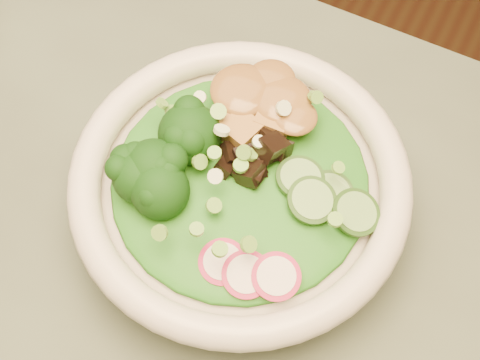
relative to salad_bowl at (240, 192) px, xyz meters
The scene contains 9 objects.
salad_bowl is the anchor object (origin of this frame).
lettuce_bed 0.02m from the salad_bowl, 135.00° to the right, with size 0.18×0.18×0.02m, color #1A6916.
broccoli_florets 0.06m from the salad_bowl, 162.45° to the right, with size 0.07×0.06×0.04m, color black, non-canonical shape.
radish_slices 0.06m from the salad_bowl, 72.01° to the right, with size 0.10×0.04×0.02m, color #9E0C3A, non-canonical shape.
cucumber_slices 0.06m from the salad_bowl, 14.28° to the left, with size 0.06×0.06×0.03m, color #78AA5E, non-canonical shape.
mushroom_heap 0.03m from the salad_bowl, 105.44° to the left, with size 0.06×0.06×0.04m, color black, non-canonical shape.
tofu_cubes 0.06m from the salad_bowl, 103.95° to the left, with size 0.08×0.05×0.03m, color #A97238, non-canonical shape.
peanut_sauce 0.07m from the salad_bowl, 103.95° to the left, with size 0.06×0.05×0.01m, color brown.
scallion_garnish 0.04m from the salad_bowl, 135.00° to the right, with size 0.17×0.17×0.02m, color #6CAD3D, non-canonical shape.
Camera 1 is at (0.29, -0.01, 1.21)m, focal length 50.00 mm.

